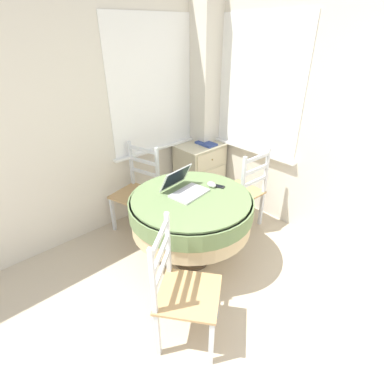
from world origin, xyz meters
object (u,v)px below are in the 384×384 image
(laptop, at_px, (185,188))
(dining_chair_camera_near, at_px, (182,291))
(round_dining_table, at_px, (191,210))
(computer_mouse, at_px, (212,185))
(book_on_cabinet, at_px, (206,144))
(dining_chair_near_right_window, at_px, (243,191))
(dining_chair_near_back_window, at_px, (138,191))
(corner_cabinet, at_px, (200,171))
(cell_phone, at_px, (219,186))

(laptop, distance_m, dining_chair_camera_near, 0.97)
(round_dining_table, relative_size, computer_mouse, 11.78)
(round_dining_table, relative_size, dining_chair_camera_near, 1.18)
(laptop, bearing_deg, book_on_cabinet, 35.68)
(dining_chair_near_right_window, bearing_deg, dining_chair_near_back_window, 137.11)
(computer_mouse, height_order, dining_chair_near_back_window, dining_chair_near_back_window)
(laptop, height_order, corner_cabinet, laptop)
(dining_chair_camera_near, bearing_deg, dining_chair_near_back_window, 67.72)
(dining_chair_near_right_window, bearing_deg, laptop, 176.42)
(cell_phone, height_order, corner_cabinet, corner_cabinet)
(book_on_cabinet, bearing_deg, dining_chair_near_back_window, 178.38)
(dining_chair_camera_near, bearing_deg, laptop, 47.21)
(dining_chair_near_back_window, xyz_separation_m, dining_chair_camera_near, (-0.58, -1.42, 0.00))
(dining_chair_near_right_window, distance_m, book_on_cabinet, 0.85)
(dining_chair_near_back_window, height_order, book_on_cabinet, dining_chair_near_back_window)
(cell_phone, relative_size, dining_chair_near_right_window, 0.13)
(round_dining_table, xyz_separation_m, dining_chair_near_back_window, (-0.03, 0.85, -0.13))
(dining_chair_near_right_window, relative_size, corner_cabinet, 1.27)
(dining_chair_near_back_window, distance_m, dining_chair_camera_near, 1.54)
(dining_chair_camera_near, height_order, book_on_cabinet, dining_chair_camera_near)
(dining_chair_camera_near, xyz_separation_m, book_on_cabinet, (1.63, 1.39, 0.31))
(laptop, distance_m, book_on_cabinet, 1.23)
(round_dining_table, height_order, laptop, laptop)
(laptop, xyz_separation_m, dining_chair_near_back_window, (-0.04, 0.75, -0.32))
(corner_cabinet, bearing_deg, computer_mouse, -128.47)
(dining_chair_near_back_window, bearing_deg, book_on_cabinet, -1.62)
(cell_phone, relative_size, dining_chair_near_back_window, 0.13)
(computer_mouse, height_order, dining_chair_near_right_window, dining_chair_near_right_window)
(round_dining_table, height_order, dining_chair_near_back_window, dining_chair_near_back_window)
(dining_chair_camera_near, bearing_deg, computer_mouse, 33.28)
(laptop, height_order, computer_mouse, laptop)
(computer_mouse, relative_size, cell_phone, 0.78)
(cell_phone, bearing_deg, corner_cabinet, 54.99)
(dining_chair_camera_near, bearing_deg, round_dining_table, 43.09)
(dining_chair_near_right_window, bearing_deg, cell_phone, -170.33)
(dining_chair_near_back_window, distance_m, corner_cabinet, 0.99)
(computer_mouse, xyz_separation_m, dining_chair_camera_near, (-0.88, -0.58, -0.30))
(dining_chair_camera_near, height_order, corner_cabinet, dining_chair_camera_near)
(corner_cabinet, bearing_deg, cell_phone, -125.01)
(cell_phone, height_order, dining_chair_near_right_window, dining_chair_near_right_window)
(laptop, relative_size, cell_phone, 3.08)
(round_dining_table, bearing_deg, book_on_cabinet, 39.00)
(book_on_cabinet, bearing_deg, computer_mouse, -132.41)
(cell_phone, height_order, dining_chair_near_back_window, dining_chair_near_back_window)
(laptop, bearing_deg, corner_cabinet, 39.17)
(round_dining_table, distance_m, corner_cabinet, 1.31)
(book_on_cabinet, bearing_deg, dining_chair_near_right_window, -103.21)
(laptop, xyz_separation_m, cell_phone, (0.31, -0.14, -0.04))
(round_dining_table, height_order, dining_chair_near_right_window, dining_chair_near_right_window)
(laptop, height_order, dining_chair_camera_near, dining_chair_camera_near)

